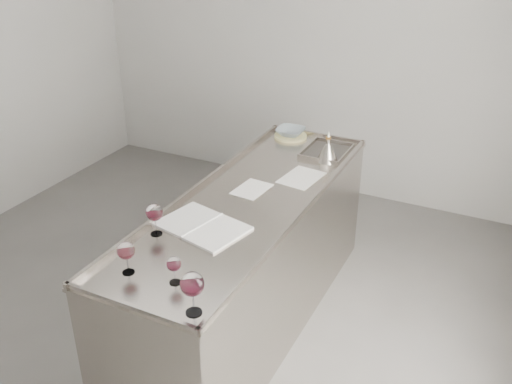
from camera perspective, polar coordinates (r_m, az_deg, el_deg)
The scene contains 12 objects.
room_shell at distance 3.36m, azimuth -10.81°, elevation 5.82°, with size 4.54×5.04×2.84m.
counter at distance 3.78m, azimuth -0.69°, elevation -7.06°, with size 0.77×2.42×0.97m.
wine_glass_left at distance 3.16m, azimuth -10.11°, elevation -2.10°, with size 0.09×0.09×0.19m.
wine_glass_middle at distance 2.87m, azimuth -12.88°, elevation -5.82°, with size 0.09×0.09×0.17m.
wine_glass_right at distance 2.54m, azimuth -6.39°, elevation -9.24°, with size 0.11×0.11×0.21m.
wine_glass_small at distance 2.77m, azimuth -8.21°, elevation -7.23°, with size 0.07×0.07×0.15m.
notebook at distance 3.25m, azimuth -5.39°, elevation -3.40°, with size 0.55×0.44×0.02m.
loose_paper_top at distance 3.83m, azimuth 4.57°, elevation 1.45°, with size 0.22×0.32×0.00m, color silver.
loose_paper_under at distance 3.66m, azimuth -0.42°, elevation 0.30°, with size 0.18×0.26×0.00m, color silver.
trivet at distance 4.49m, azimuth 3.46°, elevation 5.60°, with size 0.25×0.25×0.02m, color beige.
ceramic_bowl at distance 4.48m, azimuth 3.48°, elevation 6.04°, with size 0.22×0.22×0.05m, color gray.
wine_funnel at distance 4.08m, azimuth 7.17°, elevation 4.03°, with size 0.15×0.15×0.23m.
Camera 1 is at (1.93, -2.48, 2.59)m, focal length 40.00 mm.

